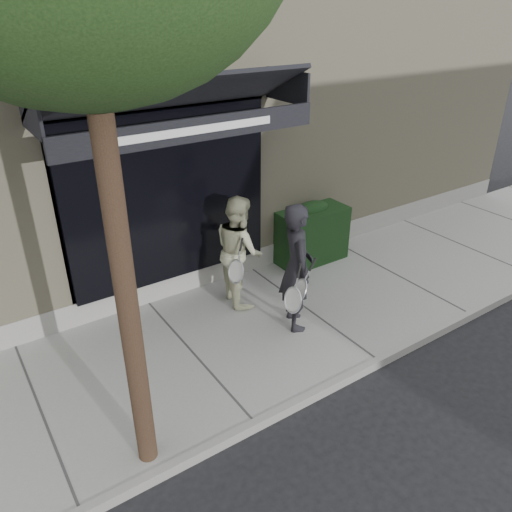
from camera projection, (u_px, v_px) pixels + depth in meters
ground at (305, 314)px, 7.92m from camera, size 80.00×80.00×0.00m
sidewalk at (305, 310)px, 7.89m from camera, size 20.00×3.00×0.12m
curb at (377, 363)px, 6.75m from camera, size 20.00×0.10×0.14m
building_facade at (160, 92)px, 10.31m from camera, size 14.30×8.04×5.64m
hedge at (310, 233)px, 9.09m from camera, size 1.30×0.70×1.14m
pedestrian_front at (297, 267)px, 7.04m from camera, size 0.84×0.99×1.91m
pedestrian_back at (239, 250)px, 7.70m from camera, size 0.83×0.98×1.75m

